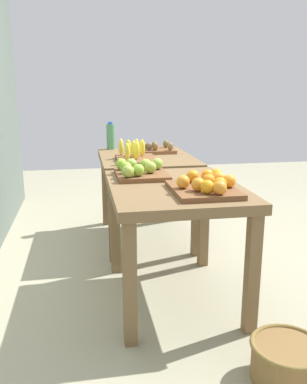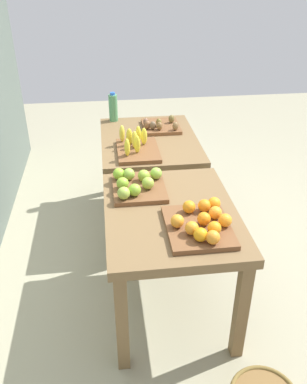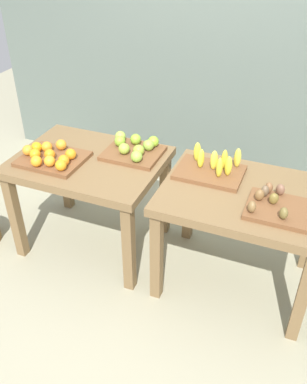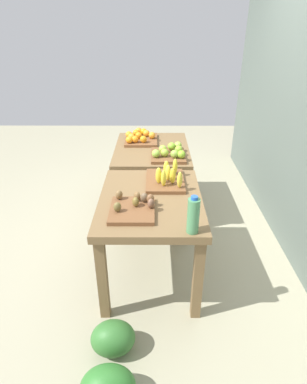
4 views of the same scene
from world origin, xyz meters
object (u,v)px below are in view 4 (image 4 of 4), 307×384
object	(u,v)px
orange_bin	(140,138)
watermelon_pile	(111,362)
kiwi_bin	(133,207)
wicker_basket	(128,170)
display_table_left	(152,157)
banana_crate	(166,179)
display_table_right	(151,210)
apple_bin	(169,153)
water_bottle	(193,216)

from	to	relation	value
orange_bin	watermelon_pile	bearing A→B (deg)	-2.59
kiwi_bin	wicker_basket	bearing A→B (deg)	-174.05
display_table_left	orange_bin	bearing A→B (deg)	-147.30
banana_crate	display_table_left	bearing A→B (deg)	-171.46
display_table_right	apple_bin	size ratio (longest dim) A/B	2.56
display_table_left	display_table_right	bearing A→B (deg)	0.00
wicker_basket	orange_bin	bearing A→B (deg)	17.85
watermelon_pile	display_table_left	bearing A→B (deg)	173.33
banana_crate	water_bottle	distance (m)	0.73
banana_crate	wicker_basket	distance (m)	1.94
display_table_right	kiwi_bin	xyz separation A→B (m)	(0.20, -0.12, 0.14)
banana_crate	water_bottle	bearing A→B (deg)	11.66
orange_bin	apple_bin	distance (m)	0.58
water_bottle	wicker_basket	distance (m)	2.65
banana_crate	watermelon_pile	bearing A→B (deg)	-17.36
display_table_left	apple_bin	xyz separation A→B (m)	(0.27, 0.18, 0.16)
wicker_basket	display_table_left	bearing A→B (deg)	21.81
display_table_left	water_bottle	xyz separation A→B (m)	(1.58, 0.28, 0.24)
banana_crate	kiwi_bin	size ratio (longest dim) A/B	1.22
apple_bin	watermelon_pile	distance (m)	1.95
water_bottle	banana_crate	bearing A→B (deg)	-168.34
display_table_right	orange_bin	size ratio (longest dim) A/B	2.34
orange_bin	wicker_basket	distance (m)	0.99
display_table_right	apple_bin	world-z (taller)	apple_bin
display_table_right	kiwi_bin	bearing A→B (deg)	-31.38
watermelon_pile	wicker_basket	xyz separation A→B (m)	(-2.93, -0.11, -0.02)
apple_bin	display_table_left	bearing A→B (deg)	-146.61
water_bottle	watermelon_pile	xyz separation A→B (m)	(0.47, -0.52, -0.77)
display_table_left	display_table_right	xyz separation A→B (m)	(1.12, 0.00, 0.00)
kiwi_bin	wicker_basket	xyz separation A→B (m)	(-2.19, -0.23, -0.69)
orange_bin	apple_bin	size ratio (longest dim) A/B	1.10
display_table_left	kiwi_bin	world-z (taller)	kiwi_bin
orange_bin	banana_crate	world-z (taller)	banana_crate
apple_bin	kiwi_bin	world-z (taller)	apple_bin
wicker_basket	banana_crate	bearing A→B (deg)	15.42
display_table_left	watermelon_pile	world-z (taller)	display_table_left
display_table_right	wicker_basket	bearing A→B (deg)	-170.05
orange_bin	water_bottle	xyz separation A→B (m)	(1.79, 0.41, 0.08)
display_table_left	wicker_basket	bearing A→B (deg)	-158.19
display_table_right	banana_crate	bearing A→B (deg)	152.80
display_table_left	water_bottle	size ratio (longest dim) A/B	3.94
orange_bin	apple_bin	xyz separation A→B (m)	(0.49, 0.32, 0.00)
display_table_left	apple_bin	distance (m)	0.36
wicker_basket	water_bottle	bearing A→B (deg)	14.34
display_table_left	water_bottle	distance (m)	1.62
watermelon_pile	apple_bin	bearing A→B (deg)	166.68
kiwi_bin	wicker_basket	world-z (taller)	kiwi_bin
banana_crate	watermelon_pile	world-z (taller)	banana_crate
display_table_left	watermelon_pile	size ratio (longest dim) A/B	1.78
display_table_right	banana_crate	world-z (taller)	banana_crate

